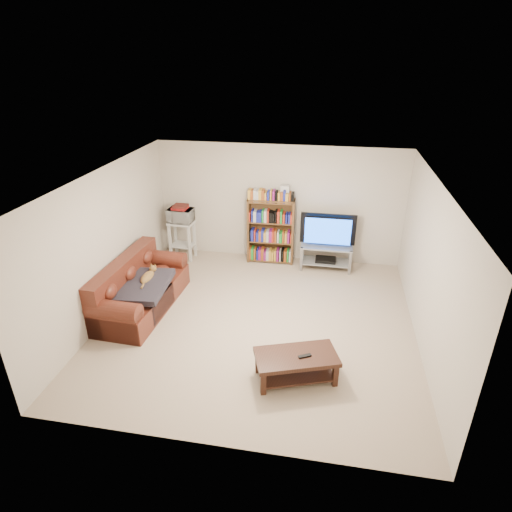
% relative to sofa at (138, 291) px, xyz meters
% --- Properties ---
extents(floor, '(5.00, 5.00, 0.00)m').
position_rel_sofa_xyz_m(floor, '(2.09, -0.08, -0.31)').
color(floor, '#C3AC91').
rests_on(floor, ground).
extents(ceiling, '(5.00, 5.00, 0.00)m').
position_rel_sofa_xyz_m(ceiling, '(2.09, -0.08, 2.09)').
color(ceiling, white).
rests_on(ceiling, ground).
extents(wall_back, '(5.00, 0.00, 5.00)m').
position_rel_sofa_xyz_m(wall_back, '(2.09, 2.42, 0.89)').
color(wall_back, silver).
rests_on(wall_back, ground).
extents(wall_front, '(5.00, 0.00, 5.00)m').
position_rel_sofa_xyz_m(wall_front, '(2.09, -2.58, 0.89)').
color(wall_front, silver).
rests_on(wall_front, ground).
extents(wall_left, '(0.00, 5.00, 5.00)m').
position_rel_sofa_xyz_m(wall_left, '(-0.41, -0.08, 0.89)').
color(wall_left, silver).
rests_on(wall_left, ground).
extents(wall_right, '(0.00, 5.00, 5.00)m').
position_rel_sofa_xyz_m(wall_right, '(4.59, -0.08, 0.89)').
color(wall_right, silver).
rests_on(wall_right, ground).
extents(sofa, '(0.99, 2.10, 0.88)m').
position_rel_sofa_xyz_m(sofa, '(0.00, 0.00, 0.00)').
color(sofa, '#582216').
rests_on(sofa, floor).
extents(blanket, '(0.83, 1.06, 0.18)m').
position_rel_sofa_xyz_m(blanket, '(0.17, -0.15, 0.21)').
color(blanket, '#28252E').
rests_on(blanket, sofa).
extents(cat, '(0.25, 0.57, 0.17)m').
position_rel_sofa_xyz_m(cat, '(0.18, 0.04, 0.27)').
color(cat, olive).
rests_on(cat, sofa).
extents(coffee_table, '(1.20, 0.87, 0.39)m').
position_rel_sofa_xyz_m(coffee_table, '(2.83, -1.32, -0.04)').
color(coffee_table, '#331A11').
rests_on(coffee_table, floor).
extents(remote, '(0.18, 0.13, 0.02)m').
position_rel_sofa_xyz_m(remote, '(2.94, -1.33, 0.09)').
color(remote, black).
rests_on(remote, coffee_table).
extents(tv_stand, '(1.02, 0.46, 0.51)m').
position_rel_sofa_xyz_m(tv_stand, '(3.12, 2.05, 0.03)').
color(tv_stand, '#999EA3').
rests_on(tv_stand, floor).
extents(television, '(1.10, 0.15, 0.63)m').
position_rel_sofa_xyz_m(television, '(3.12, 2.05, 0.51)').
color(television, black).
rests_on(television, tv_stand).
extents(dvd_player, '(0.41, 0.29, 0.06)m').
position_rel_sofa_xyz_m(dvd_player, '(3.12, 2.05, -0.12)').
color(dvd_player, black).
rests_on(dvd_player, tv_stand).
extents(bookshelf, '(0.96, 0.32, 1.37)m').
position_rel_sofa_xyz_m(bookshelf, '(1.96, 2.18, 0.39)').
color(bookshelf, brown).
rests_on(bookshelf, floor).
extents(shelf_clutter, '(0.70, 0.23, 0.28)m').
position_rel_sofa_xyz_m(shelf_clutter, '(2.06, 2.20, 1.16)').
color(shelf_clutter, silver).
rests_on(shelf_clutter, bookshelf).
extents(microwave_stand, '(0.54, 0.40, 0.82)m').
position_rel_sofa_xyz_m(microwave_stand, '(0.11, 2.02, 0.21)').
color(microwave_stand, silver).
rests_on(microwave_stand, floor).
extents(microwave, '(0.53, 0.37, 0.28)m').
position_rel_sofa_xyz_m(microwave, '(0.11, 2.02, 0.65)').
color(microwave, silver).
rests_on(microwave, microwave_stand).
extents(game_boxes, '(0.31, 0.28, 0.05)m').
position_rel_sofa_xyz_m(game_boxes, '(0.11, 2.02, 0.82)').
color(game_boxes, maroon).
rests_on(game_boxes, microwave).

